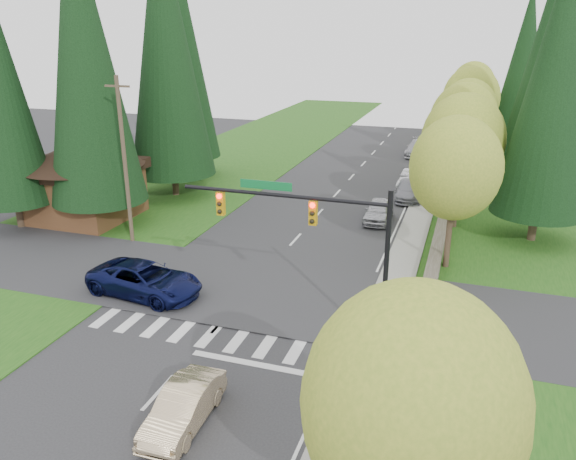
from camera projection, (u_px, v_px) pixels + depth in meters
The scene contains 32 objects.
ground at pixel (172, 377), 21.29m from camera, with size 120.00×120.00×0.00m, color #28282B.
grass_east at pixel (514, 238), 35.30m from camera, with size 14.00×110.00×0.06m, color #1D4E14.
grass_west at pixel (152, 200), 42.99m from camera, with size 14.00×110.00×0.06m, color #1D4E14.
cross_street at pixel (251, 289), 28.44m from camera, with size 120.00×8.00×0.10m, color #28282B.
sidewalk_east at pixel (418, 218), 38.88m from camera, with size 1.80×80.00×0.13m, color gray.
curb_east at pixel (406, 217), 39.13m from camera, with size 0.20×80.00×0.13m, color gray.
stone_wall_north at pixel (451, 187), 45.42m from camera, with size 0.70×40.00×0.70m, color #4C4438.
traffic_signal at pixel (317, 228), 22.33m from camera, with size 8.70×0.37×6.80m.
brown_building at pixel (83, 174), 38.06m from camera, with size 8.40×8.40×5.40m.
utility_pole at pixel (125, 160), 33.08m from camera, with size 1.60×0.24×10.00m.
decid_tree_0 at pixel (456, 169), 29.18m from camera, with size 4.80×4.80×8.37m.
decid_tree_1 at pixel (463, 141), 35.33m from camera, with size 5.20×5.20×8.80m.
decid_tree_2 at pixel (463, 122), 41.60m from camera, with size 5.00×5.00×8.82m.
decid_tree_3 at pixel (467, 113), 47.91m from camera, with size 5.00×5.00×8.55m.
decid_tree_4 at pixel (471, 99), 53.99m from camera, with size 5.40×5.40×9.18m.
decid_tree_5 at pixel (470, 96), 60.48m from camera, with size 4.80×4.80×8.30m.
decid_tree_6 at pixel (472, 87), 66.59m from camera, with size 5.20×5.20×8.86m.
decid_tree_south at pixel (413, 405), 11.40m from camera, with size 4.60×4.60×7.92m.
conifer_w_a at pixel (85, 58), 33.98m from camera, with size 6.12×6.12×19.80m.
conifer_w_b at pixel (87, 69), 38.78m from camera, with size 5.44×5.44×17.80m.
conifer_w_c at pixel (166, 45), 40.66m from camera, with size 6.46×6.46×20.80m.
conifer_w_e at pixel (182, 56), 46.95m from camera, with size 5.78×5.78×18.80m.
conifer_e_a at pixel (556, 79), 31.69m from camera, with size 5.44×5.44×17.80m.
conifer_e_b at pixel (552, 51), 43.56m from camera, with size 6.12×6.12×19.80m.
conifer_e_c at pixel (524, 61), 56.87m from camera, with size 5.10×5.10×16.80m.
sedan_champagne at pixel (183, 407), 18.56m from camera, with size 1.42×4.08×1.35m, color beige.
suv_navy at pixel (145, 280), 27.61m from camera, with size 2.69×5.83×1.62m, color #0B0F38.
parked_car_a at pixel (379, 211), 38.32m from camera, with size 1.72×4.28×1.46m, color #A5A5AA.
parked_car_b at pixel (409, 190), 43.28m from camera, with size 1.95×4.80×1.39m, color gray.
parked_car_c at pixel (412, 180), 45.73m from camera, with size 1.64×4.72×1.55m, color silver.
parked_car_d at pixel (426, 154), 55.85m from camera, with size 1.64×4.06×1.38m, color silver.
parked_car_e at pixel (418, 148), 58.07m from camera, with size 2.17×5.33×1.55m, color #9D9DA1.
Camera 1 is at (9.89, -15.83, 12.48)m, focal length 35.00 mm.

